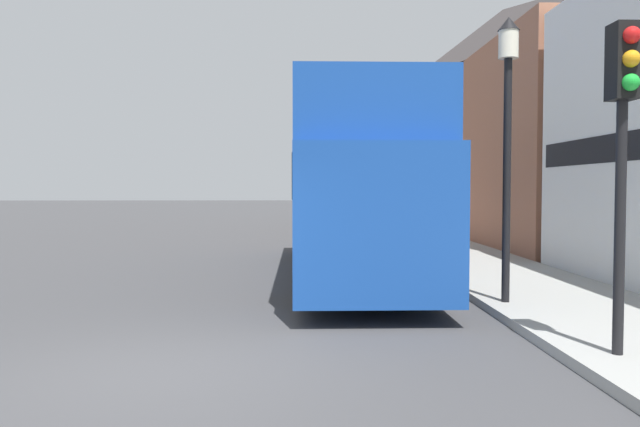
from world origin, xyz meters
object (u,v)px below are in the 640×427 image
Objects in this scene: lamp_post_nearest at (508,106)px; lamp_post_third at (391,146)px; tour_bus at (350,200)px; parked_car_ahead_of_bus at (354,227)px; traffic_signal at (623,113)px; lamp_post_second at (425,128)px.

lamp_post_third reaches higher than lamp_post_nearest.
tour_bus is 2.33× the size of lamp_post_nearest.
parked_car_ahead_of_bus is (0.72, 7.28, -1.10)m from tour_bus.
lamp_post_third reaches higher than traffic_signal.
traffic_signal is at bearing -86.36° from lamp_post_nearest.
lamp_post_second is (1.65, -4.07, 3.06)m from parked_car_ahead_of_bus.
lamp_post_second is at bearing 89.11° from lamp_post_nearest.
tour_bus is 2.07× the size of lamp_post_second.
lamp_post_nearest reaches higher than traffic_signal.
lamp_post_third is at bearing 76.82° from tour_bus.
parked_car_ahead_of_bus is 14.98m from traffic_signal.
parked_car_ahead_of_bus is at bearing 96.76° from traffic_signal.
lamp_post_third reaches higher than tour_bus.
parked_car_ahead_of_bus is 4.79m from lamp_post_third.
tour_bus reaches higher than parked_car_ahead_of_bus.
traffic_signal is at bearing -89.49° from lamp_post_second.
traffic_signal is at bearing -81.17° from parked_car_ahead_of_bus.
lamp_post_second reaches higher than traffic_signal.
lamp_post_nearest is 14.71m from lamp_post_third.
lamp_post_third is at bearing 89.16° from lamp_post_second.
tour_bus is at bearing 108.33° from traffic_signal.
tour_bus is 4.45m from lamp_post_second.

